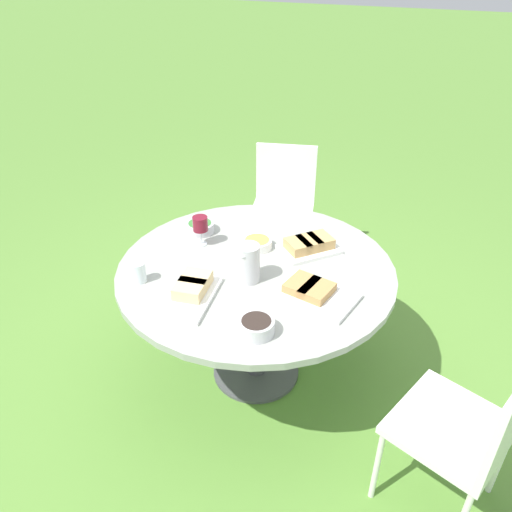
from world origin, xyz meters
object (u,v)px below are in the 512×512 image
(chair_near_right, at_px, (284,198))
(water_pitcher, at_px, (248,263))
(wine_glass, at_px, (200,225))
(dining_table, at_px, (256,281))
(chair_near_left, at_px, (474,426))

(chair_near_right, relative_size, water_pitcher, 4.69)
(water_pitcher, bearing_deg, chair_near_right, -165.64)
(water_pitcher, bearing_deg, wine_glass, -117.94)
(dining_table, xyz_separation_m, wine_glass, (-0.07, -0.36, 0.21))
(dining_table, bearing_deg, chair_near_left, 70.58)
(chair_near_right, relative_size, wine_glass, 5.40)
(water_pitcher, xyz_separation_m, wine_glass, (-0.20, -0.37, 0.02))
(water_pitcher, bearing_deg, dining_table, -172.83)
(dining_table, xyz_separation_m, chair_near_left, (0.39, 1.10, -0.12))
(chair_near_left, relative_size, chair_near_right, 1.00)
(wine_glass, bearing_deg, dining_table, 78.26)
(dining_table, relative_size, water_pitcher, 7.35)
(chair_near_left, bearing_deg, chair_near_right, -138.07)
(chair_near_right, bearing_deg, dining_table, 15.08)
(dining_table, bearing_deg, chair_near_right, -164.92)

